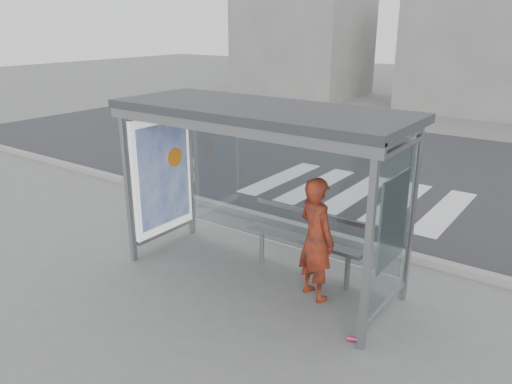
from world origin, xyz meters
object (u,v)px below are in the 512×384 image
bench (304,239)px  person (316,239)px  bus_shelter (240,147)px  soda_can (352,339)px

bench → person: bearing=-45.0°
bus_shelter → bench: (0.86, 0.43, -1.39)m
bus_shelter → bench: bearing=26.9°
bench → soda_can: size_ratio=15.81×
bench → soda_can: 1.86m
bus_shelter → person: 1.71m
person → soda_can: size_ratio=14.39×
bench → soda_can: (1.37, -1.12, -0.56)m
bus_shelter → bench: size_ratio=2.19×
soda_can → bench: bearing=140.6°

